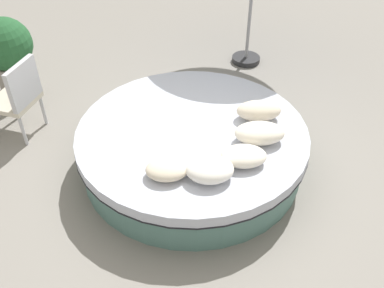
% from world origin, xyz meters
% --- Properties ---
extents(ground_plane, '(16.00, 16.00, 0.00)m').
position_xyz_m(ground_plane, '(0.00, 0.00, 0.00)').
color(ground_plane, gray).
extents(round_bed, '(2.52, 2.52, 0.50)m').
position_xyz_m(round_bed, '(0.00, 0.00, 0.26)').
color(round_bed, '#4C726B').
rests_on(round_bed, ground_plane).
extents(throw_pillow_0, '(0.41, 0.31, 0.15)m').
position_xyz_m(throw_pillow_0, '(0.26, 0.70, 0.58)').
color(throw_pillow_0, beige).
rests_on(throw_pillow_0, round_bed).
extents(throw_pillow_1, '(0.46, 0.36, 0.19)m').
position_xyz_m(throw_pillow_1, '(-0.14, 0.74, 0.60)').
color(throw_pillow_1, white).
rests_on(throw_pillow_1, round_bed).
extents(throw_pillow_2, '(0.45, 0.32, 0.16)m').
position_xyz_m(throw_pillow_2, '(-0.49, 0.54, 0.58)').
color(throw_pillow_2, silver).
rests_on(throw_pillow_2, round_bed).
extents(throw_pillow_3, '(0.52, 0.33, 0.20)m').
position_xyz_m(throw_pillow_3, '(-0.69, 0.21, 0.60)').
color(throw_pillow_3, silver).
rests_on(throw_pillow_3, round_bed).
extents(throw_pillow_4, '(0.49, 0.29, 0.21)m').
position_xyz_m(throw_pillow_4, '(-0.74, -0.18, 0.60)').
color(throw_pillow_4, beige).
rests_on(throw_pillow_4, round_bed).
extents(patio_chair, '(0.64, 0.65, 0.98)m').
position_xyz_m(patio_chair, '(2.03, -0.67, 0.56)').
color(patio_chair, '#B7B7BC').
rests_on(patio_chair, ground_plane).
extents(planter, '(0.71, 0.71, 1.07)m').
position_xyz_m(planter, '(2.44, -1.67, 0.62)').
color(planter, gray).
rests_on(planter, ground_plane).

